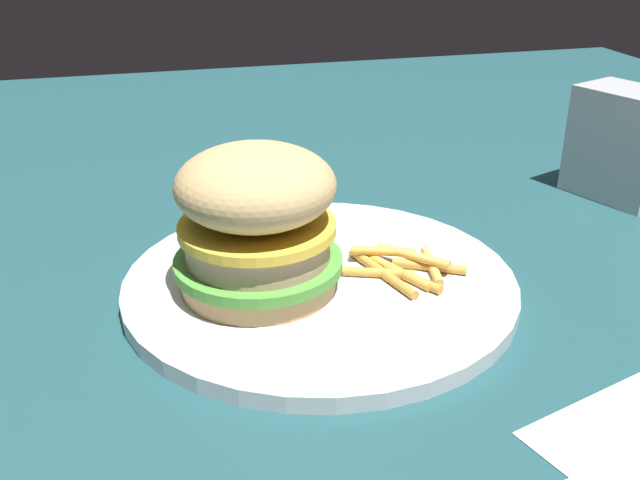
% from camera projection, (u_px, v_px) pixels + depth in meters
% --- Properties ---
extents(ground_plane, '(1.60, 1.60, 0.00)m').
position_uv_depth(ground_plane, '(289.00, 303.00, 0.53)').
color(ground_plane, '#1E474C').
extents(plate, '(0.29, 0.29, 0.01)m').
position_uv_depth(plate, '(320.00, 284.00, 0.54)').
color(plate, silver).
rests_on(plate, ground_plane).
extents(sandwich, '(0.12, 0.12, 0.11)m').
position_uv_depth(sandwich, '(257.00, 220.00, 0.50)').
color(sandwich, tan).
rests_on(sandwich, plate).
extents(fries_pile, '(0.08, 0.09, 0.01)m').
position_uv_depth(fries_pile, '(403.00, 267.00, 0.54)').
color(fries_pile, gold).
rests_on(fries_pile, plate).
extents(napkin_dispenser, '(0.11, 0.09, 0.10)m').
position_uv_depth(napkin_dispenser, '(623.00, 144.00, 0.70)').
color(napkin_dispenser, '#B7BABF').
rests_on(napkin_dispenser, ground_plane).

